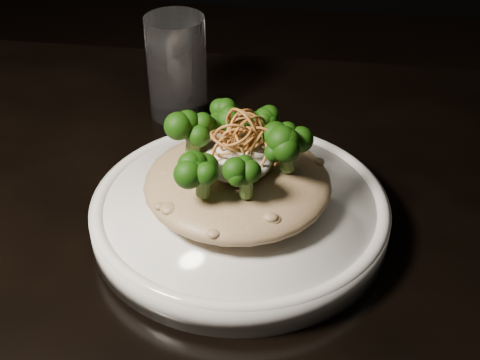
{
  "coord_description": "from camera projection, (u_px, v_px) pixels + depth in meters",
  "views": [
    {
      "loc": [
        0.16,
        -0.48,
        1.17
      ],
      "look_at": [
        0.09,
        0.02,
        0.81
      ],
      "focal_mm": 50.0,
      "sensor_mm": 36.0,
      "label": 1
    }
  ],
  "objects": [
    {
      "name": "risotto",
      "position": [
        238.0,
        183.0,
        0.63
      ],
      "size": [
        0.18,
        0.18,
        0.04
      ],
      "primitive_type": "ellipsoid",
      "color": "brown",
      "rests_on": "plate"
    },
    {
      "name": "shallots",
      "position": [
        244.0,
        132.0,
        0.59
      ],
      "size": [
        0.06,
        0.06,
        0.04
      ],
      "primitive_type": null,
      "color": "brown",
      "rests_on": "cheese"
    },
    {
      "name": "cheese",
      "position": [
        237.0,
        161.0,
        0.61
      ],
      "size": [
        0.06,
        0.06,
        0.02
      ],
      "primitive_type": "ellipsoid",
      "color": "white",
      "rests_on": "risotto"
    },
    {
      "name": "broccoli",
      "position": [
        236.0,
        142.0,
        0.6
      ],
      "size": [
        0.14,
        0.14,
        0.05
      ],
      "primitive_type": null,
      "color": "black",
      "rests_on": "risotto"
    },
    {
      "name": "table",
      "position": [
        151.0,
        290.0,
        0.7
      ],
      "size": [
        1.1,
        0.8,
        0.75
      ],
      "color": "black",
      "rests_on": "ground"
    },
    {
      "name": "drinking_glass",
      "position": [
        177.0,
        67.0,
        0.79
      ],
      "size": [
        0.09,
        0.09,
        0.12
      ],
      "primitive_type": "cylinder",
      "rotation": [
        0.0,
        0.0,
        0.33
      ],
      "color": "white",
      "rests_on": "table"
    },
    {
      "name": "plate",
      "position": [
        240.0,
        214.0,
        0.64
      ],
      "size": [
        0.28,
        0.28,
        0.03
      ],
      "primitive_type": "cylinder",
      "color": "silver",
      "rests_on": "table"
    }
  ]
}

